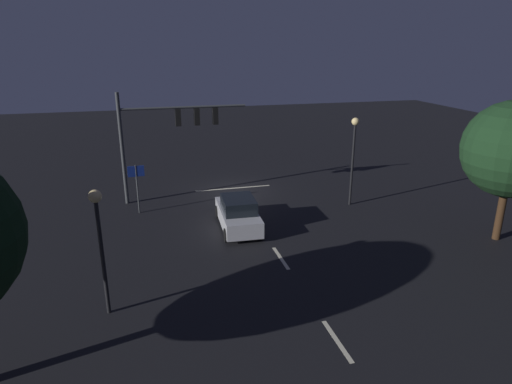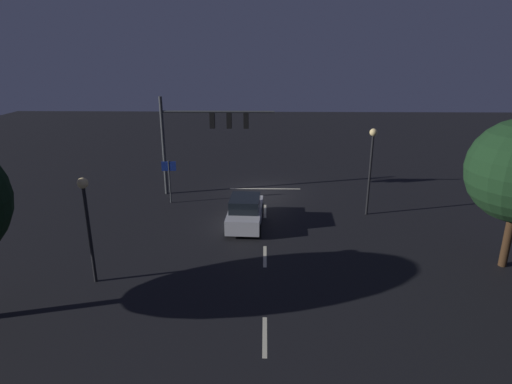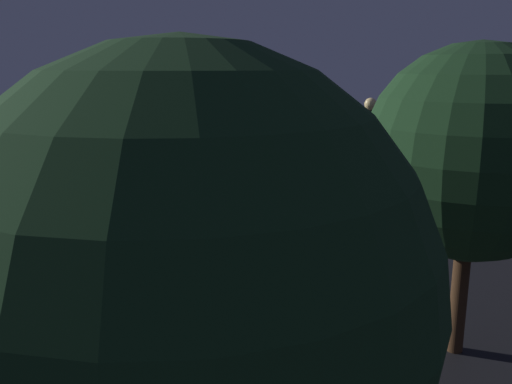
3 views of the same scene
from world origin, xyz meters
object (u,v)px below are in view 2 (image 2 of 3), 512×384
(car_approaching, at_px, (245,212))
(street_lamp_left_kerb, at_px, (371,156))
(traffic_signal_assembly, at_px, (203,129))
(street_lamp_right_kerb, at_px, (86,210))
(route_sign, at_px, (169,173))

(car_approaching, height_order, street_lamp_left_kerb, street_lamp_left_kerb)
(traffic_signal_assembly, distance_m, street_lamp_right_kerb, 12.17)
(traffic_signal_assembly, xyz_separation_m, car_approaching, (-2.96, 5.39, -3.69))
(street_lamp_right_kerb, bearing_deg, traffic_signal_assembly, -105.09)
(route_sign, bearing_deg, car_approaching, 144.53)
(car_approaching, distance_m, street_lamp_right_kerb, 9.12)
(street_lamp_left_kerb, distance_m, route_sign, 12.40)
(street_lamp_left_kerb, bearing_deg, street_lamp_right_kerb, 31.24)
(traffic_signal_assembly, distance_m, route_sign, 3.68)
(street_lamp_right_kerb, xyz_separation_m, route_sign, (-1.15, -9.83, -1.25))
(street_lamp_left_kerb, distance_m, street_lamp_right_kerb, 15.58)
(street_lamp_left_kerb, bearing_deg, car_approaching, 13.86)
(street_lamp_left_kerb, xyz_separation_m, route_sign, (12.17, -1.76, -1.60))
(car_approaching, bearing_deg, route_sign, -35.47)
(traffic_signal_assembly, distance_m, car_approaching, 7.17)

